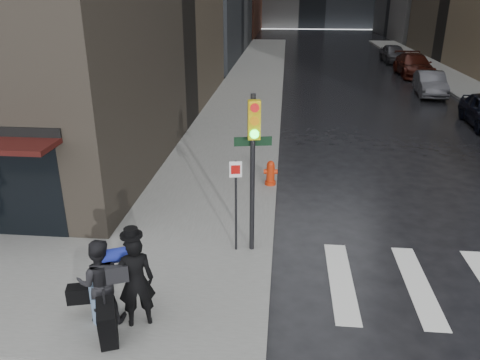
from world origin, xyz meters
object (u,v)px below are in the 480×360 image
object	(u,v)px
parked_car_2	(430,84)
fire_hydrant	(270,174)
man_overcoat	(130,288)
parked_car_3	(414,65)
traffic_light	(252,155)
parked_car_4	(393,54)
man_jeans	(100,281)

from	to	relation	value
parked_car_2	fire_hydrant	bearing A→B (deg)	-114.76
man_overcoat	parked_car_3	bearing A→B (deg)	-133.43
traffic_light	parked_car_4	distance (m)	34.07
traffic_light	parked_car_3	distance (m)	27.68
parked_car_3	parked_car_2	bearing A→B (deg)	-94.94
fire_hydrant	parked_car_4	size ratio (longest dim) A/B	0.18
parked_car_2	parked_car_3	size ratio (longest dim) A/B	0.78
fire_hydrant	parked_car_2	size ratio (longest dim) A/B	0.19
fire_hydrant	parked_car_3	size ratio (longest dim) A/B	0.15
parked_car_4	traffic_light	bearing A→B (deg)	-108.53
fire_hydrant	man_jeans	bearing A→B (deg)	-112.58
traffic_light	parked_car_4	bearing A→B (deg)	62.70
man_overcoat	parked_car_2	world-z (taller)	man_overcoat
parked_car_2	traffic_light	bearing A→B (deg)	-109.90
man_overcoat	man_jeans	world-z (taller)	man_overcoat
man_overcoat	fire_hydrant	world-z (taller)	man_overcoat
man_jeans	parked_car_2	distance (m)	24.69
man_overcoat	fire_hydrant	xyz separation A→B (m)	(2.21, 6.92, -0.48)
man_overcoat	man_jeans	distance (m)	0.62
man_jeans	parked_car_3	size ratio (longest dim) A/B	0.31
parked_car_2	parked_car_4	size ratio (longest dim) A/B	0.94
traffic_light	man_overcoat	bearing A→B (deg)	-134.12
parked_car_3	parked_car_4	bearing A→B (deg)	91.18
man_overcoat	parked_car_2	size ratio (longest dim) A/B	0.48
parked_car_4	parked_car_2	bearing A→B (deg)	-94.44
parked_car_2	man_jeans	bearing A→B (deg)	-112.41
traffic_light	fire_hydrant	distance (m)	4.53
man_overcoat	parked_car_3	size ratio (longest dim) A/B	0.37
parked_car_2	parked_car_4	world-z (taller)	parked_car_4
man_overcoat	traffic_light	world-z (taller)	traffic_light
parked_car_3	traffic_light	bearing A→B (deg)	-110.12
parked_car_2	parked_car_3	distance (m)	6.81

